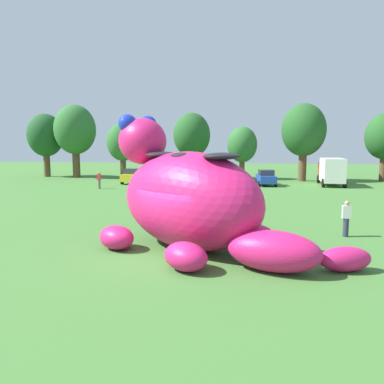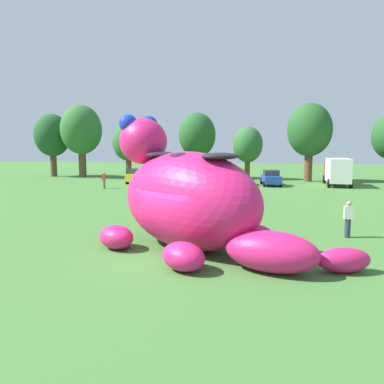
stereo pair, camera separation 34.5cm
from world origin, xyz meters
name	(u,v)px [view 1 (the left image)]	position (x,y,z in m)	size (l,w,h in m)	color
ground_plane	(161,256)	(0.00, 0.00, 0.00)	(160.00, 160.00, 0.00)	#427533
giant_inflatable_creature	(189,199)	(0.87, 1.35, 2.08)	(10.72, 7.81, 5.68)	#E01E6B
car_yellow	(133,176)	(-9.67, 27.23, 0.86)	(2.00, 4.13, 1.72)	yellow
car_red	(165,176)	(-6.01, 27.60, 0.86)	(2.02, 4.14, 1.72)	red
car_silver	(199,177)	(-2.02, 26.73, 0.86)	(2.12, 4.19, 1.72)	#B7BABF
car_green	(232,177)	(1.64, 27.20, 0.86)	(2.08, 4.17, 1.72)	#1E7238
car_blue	(266,178)	(5.29, 27.13, 0.86)	(2.25, 4.25, 1.72)	#2347B7
box_truck	(331,171)	(12.31, 28.30, 1.60)	(2.71, 6.52, 2.95)	#B2231E
tree_far_left	(46,136)	(-24.40, 34.58, 5.68)	(4.89, 4.89, 8.69)	brown
tree_left	(75,130)	(-19.65, 33.76, 6.38)	(5.50, 5.50, 9.76)	brown
tree_mid_left	(123,142)	(-12.72, 32.79, 4.73)	(4.07, 4.07, 7.23)	brown
tree_centre_left	(192,136)	(-3.99, 34.89, 5.61)	(4.83, 4.83, 8.58)	brown
tree_centre	(242,145)	(2.60, 34.51, 4.40)	(3.79, 3.79, 6.72)	brown
tree_centre_right	(304,131)	(9.94, 33.01, 6.11)	(5.26, 5.26, 9.34)	brown
spectator_near_inflatable	(346,219)	(7.87, 4.34, 0.85)	(0.38, 0.26, 1.71)	#2D334C
spectator_mid_field	(186,182)	(-2.42, 20.62, 0.85)	(0.38, 0.26, 1.71)	#2D334C
spectator_by_cars	(99,180)	(-11.36, 21.44, 0.85)	(0.38, 0.26, 1.71)	#726656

